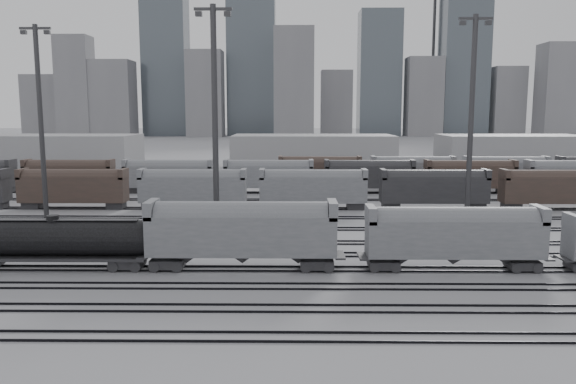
{
  "coord_description": "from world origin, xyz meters",
  "views": [
    {
      "loc": [
        5.36,
        -46.41,
        13.54
      ],
      "look_at": [
        4.59,
        20.93,
        4.0
      ],
      "focal_mm": 35.0,
      "sensor_mm": 36.0,
      "label": 1
    }
  ],
  "objects_px": {
    "tank_car_b": "(54,239)",
    "light_mast_c": "(215,117)",
    "hopper_car_a": "(242,229)",
    "hopper_car_b": "(454,232)"
  },
  "relations": [
    {
      "from": "tank_car_b",
      "to": "light_mast_c",
      "type": "distance_m",
      "value": 20.36
    },
    {
      "from": "hopper_car_a",
      "to": "tank_car_b",
      "type": "bearing_deg",
      "value": -180.0
    },
    {
      "from": "tank_car_b",
      "to": "hopper_car_a",
      "type": "relative_size",
      "value": 1.13
    },
    {
      "from": "hopper_car_a",
      "to": "light_mast_c",
      "type": "relative_size",
      "value": 0.66
    },
    {
      "from": "hopper_car_a",
      "to": "hopper_car_b",
      "type": "relative_size",
      "value": 1.08
    },
    {
      "from": "hopper_car_b",
      "to": "light_mast_c",
      "type": "distance_m",
      "value": 27.13
    },
    {
      "from": "light_mast_c",
      "to": "tank_car_b",
      "type": "bearing_deg",
      "value": -135.65
    },
    {
      "from": "hopper_car_a",
      "to": "hopper_car_b",
      "type": "height_order",
      "value": "hopper_car_a"
    },
    {
      "from": "tank_car_b",
      "to": "hopper_car_a",
      "type": "height_order",
      "value": "hopper_car_a"
    },
    {
      "from": "hopper_car_a",
      "to": "light_mast_c",
      "type": "bearing_deg",
      "value": 107.66
    }
  ]
}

